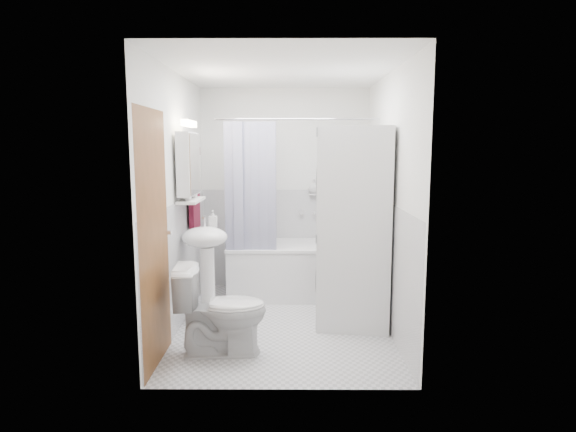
{
  "coord_description": "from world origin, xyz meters",
  "views": [
    {
      "loc": [
        0.07,
        -4.51,
        1.71
      ],
      "look_at": [
        0.04,
        0.15,
        1.04
      ],
      "focal_mm": 30.0,
      "sensor_mm": 36.0,
      "label": 1
    }
  ],
  "objects_px": {
    "washer_dryer": "(354,227)",
    "bathtub": "(298,267)",
    "sink": "(206,252)",
    "toilet": "(221,310)"
  },
  "relations": [
    {
      "from": "sink",
      "to": "washer_dryer",
      "type": "relative_size",
      "value": 0.55
    },
    {
      "from": "bathtub",
      "to": "washer_dryer",
      "type": "height_order",
      "value": "washer_dryer"
    },
    {
      "from": "toilet",
      "to": "washer_dryer",
      "type": "bearing_deg",
      "value": -62.64
    },
    {
      "from": "sink",
      "to": "washer_dryer",
      "type": "xyz_separation_m",
      "value": [
        1.43,
        -0.0,
        0.25
      ]
    },
    {
      "from": "washer_dryer",
      "to": "bathtub",
      "type": "bearing_deg",
      "value": 128.72
    },
    {
      "from": "toilet",
      "to": "sink",
      "type": "bearing_deg",
      "value": 14.85
    },
    {
      "from": "bathtub",
      "to": "washer_dryer",
      "type": "relative_size",
      "value": 0.84
    },
    {
      "from": "bathtub",
      "to": "toilet",
      "type": "xyz_separation_m",
      "value": [
        -0.65,
        -1.61,
        0.04
      ]
    },
    {
      "from": "sink",
      "to": "washer_dryer",
      "type": "height_order",
      "value": "washer_dryer"
    },
    {
      "from": "sink",
      "to": "toilet",
      "type": "relative_size",
      "value": 1.38
    }
  ]
}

